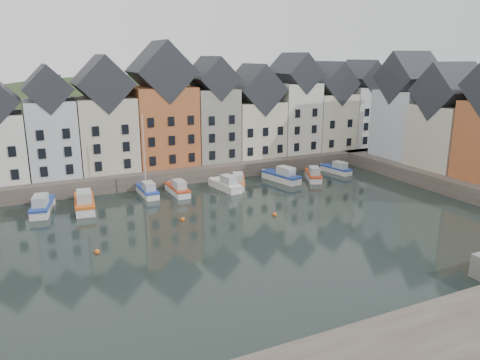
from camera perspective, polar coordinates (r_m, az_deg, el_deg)
ground at (r=46.77m, az=0.88°, el=-7.28°), size 260.00×260.00×0.00m
far_quay at (r=73.31m, az=-9.63°, el=1.60°), size 90.00×16.00×2.00m
right_quay at (r=72.08m, az=27.05°, el=-0.09°), size 14.00×54.00×2.00m
hillside at (r=103.05m, az=-13.24°, el=-5.67°), size 153.60×70.40×64.00m
far_terrace at (r=70.97m, az=-6.94°, el=7.73°), size 72.37×8.16×17.78m
right_terrace at (r=73.00m, az=24.17°, el=6.77°), size 8.30×24.25×16.36m
mooring_buoys at (r=49.85m, az=-6.02°, el=-5.74°), size 20.50×5.50×0.50m
boat_b at (r=58.99m, az=-22.97°, el=-2.97°), size 3.32×6.71×2.47m
boat_c at (r=58.34m, az=-18.43°, el=-2.66°), size 2.90×7.22×2.70m
boat_d at (r=61.90m, az=-11.21°, el=-1.26°), size 1.80×5.64×10.76m
boat_e at (r=61.97m, az=-7.59°, el=-1.12°), size 1.86×5.75×2.20m
boat_f at (r=63.43m, az=-1.74°, el=-0.58°), size 2.74×6.25×2.32m
boat_g at (r=64.71m, az=-0.27°, el=-0.27°), size 4.13×6.23×2.30m
boat_h at (r=67.84m, az=5.16°, el=0.45°), size 3.45×6.83×2.51m
boat_i at (r=69.39m, az=8.94°, el=0.59°), size 4.11×6.06×2.24m
boat_j at (r=73.94m, az=11.72°, el=1.31°), size 2.60×5.57×2.06m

